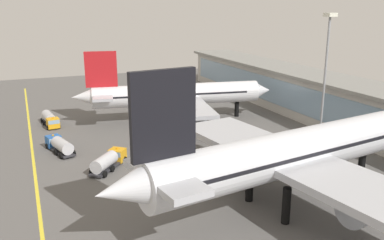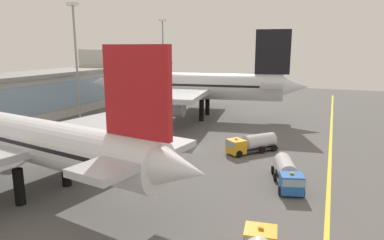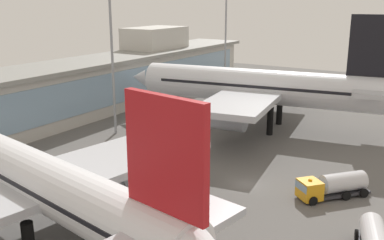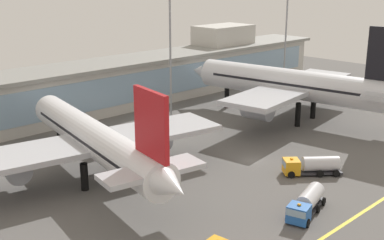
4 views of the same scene
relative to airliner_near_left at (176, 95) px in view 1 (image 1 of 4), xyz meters
name	(u,v)px [view 1 (image 1 of 4)]	position (x,y,z in m)	size (l,w,h in m)	color
ground_plane	(161,157)	(22.93, -11.56, -6.26)	(198.98, 198.98, 0.00)	#5B5956
taxiway_centreline_stripe	(35,175)	(22.93, -33.56, -6.25)	(159.18, 0.50, 0.01)	yellow
terminal_building	(356,107)	(24.97, 32.63, -0.35)	(145.13, 14.00, 16.14)	beige
airliner_near_left	(176,95)	(0.00, 0.00, 0.00)	(41.89, 48.71, 17.15)	black
airliner_near_right	(286,155)	(47.95, -1.75, 1.33)	(41.67, 53.38, 20.71)	black
fuel_tanker_truck	(109,160)	(24.83, -21.49, -4.75)	(8.44, 7.73, 2.90)	black
baggage_tug_near	(50,120)	(-6.40, -28.91, -4.75)	(9.29, 3.96, 2.90)	black
service_truck_far	(59,144)	(12.99, -28.66, -4.75)	(9.36, 5.03, 2.90)	black
apron_light_mast_west	(326,64)	(31.12, 18.06, 10.45)	(1.80, 1.80, 25.90)	gray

